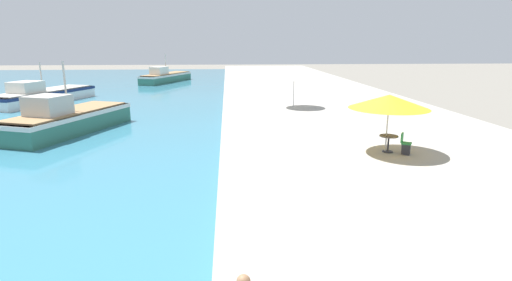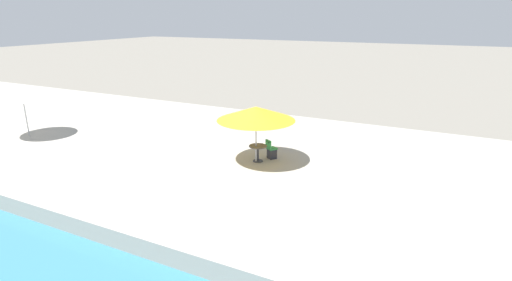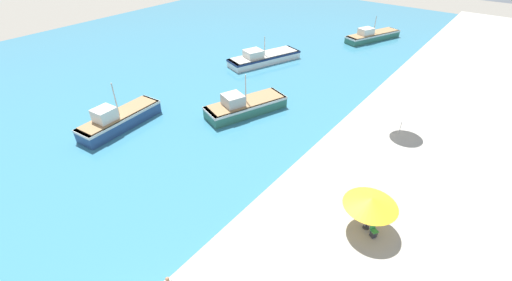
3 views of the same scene
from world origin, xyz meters
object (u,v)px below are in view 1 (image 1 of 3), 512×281
cafe_umbrella_white (294,76)px  cafe_chair_left (406,147)px  fishing_boat_distant (166,77)px  fishing_boat_mid (67,119)px  fishing_boat_far (42,95)px  cafe_umbrella_pink (389,102)px  cafe_table (388,140)px

cafe_umbrella_white → cafe_chair_left: bearing=-78.3°
fishing_boat_distant → cafe_chair_left: fishing_boat_distant is taller
fishing_boat_distant → cafe_umbrella_white: bearing=-41.9°
fishing_boat_mid → cafe_chair_left: fishing_boat_mid is taller
fishing_boat_far → cafe_umbrella_pink: fishing_boat_far is taller
fishing_boat_distant → cafe_umbrella_white: fishing_boat_distant is taller
cafe_umbrella_white → cafe_umbrella_pink: bearing=-81.0°
cafe_umbrella_white → cafe_table: (2.10, -12.74, -1.78)m
fishing_boat_far → cafe_table: (23.68, -20.70, 0.45)m
cafe_umbrella_pink → cafe_chair_left: cafe_umbrella_pink is taller
fishing_boat_mid → cafe_chair_left: 19.16m
fishing_boat_mid → cafe_umbrella_pink: bearing=-5.4°
fishing_boat_mid → fishing_boat_distant: bearing=107.9°
cafe_umbrella_white → cafe_chair_left: size_ratio=3.18×
fishing_boat_distant → cafe_umbrella_pink: size_ratio=3.07×
cafe_umbrella_pink → cafe_umbrella_white: 12.85m
fishing_boat_distant → cafe_umbrella_white: size_ratio=3.62×
cafe_umbrella_pink → fishing_boat_mid: bearing=154.5°
fishing_boat_far → cafe_table: fishing_boat_far is taller
fishing_boat_far → fishing_boat_distant: size_ratio=1.05×
fishing_boat_mid → fishing_boat_distant: 31.68m
fishing_boat_distant → cafe_umbrella_pink: (15.36, -39.55, 2.10)m
fishing_boat_distant → cafe_chair_left: size_ratio=11.51×
cafe_umbrella_pink → cafe_umbrella_white: bearing=99.0°
fishing_boat_distant → cafe_table: 42.51m
fishing_boat_mid → cafe_umbrella_white: 15.46m
fishing_boat_distant → cafe_table: (15.45, -39.60, 0.41)m
fishing_boat_mid → cafe_chair_left: (17.26, -8.32, 0.12)m
fishing_boat_far → fishing_boat_mid: bearing=-41.7°
fishing_boat_far → cafe_table: size_ratio=13.69×
cafe_table → cafe_chair_left: 0.75m
cafe_umbrella_pink → cafe_table: cafe_umbrella_pink is taller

